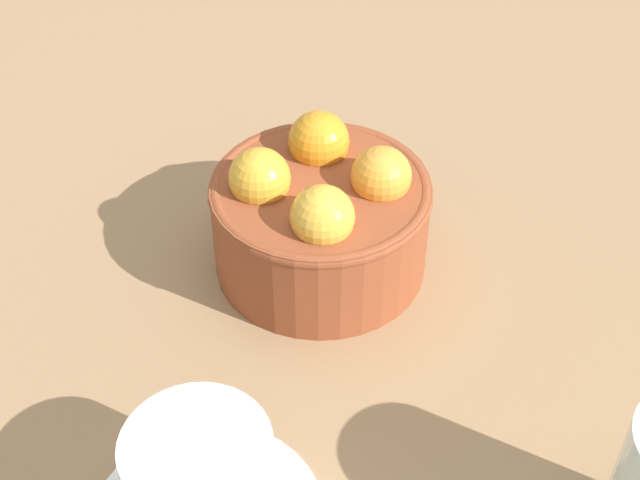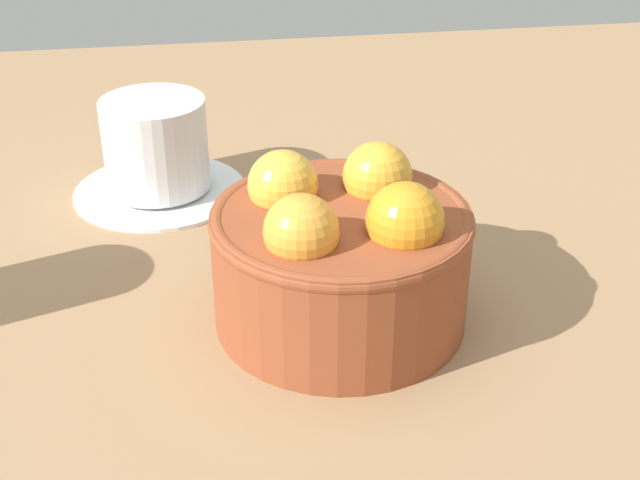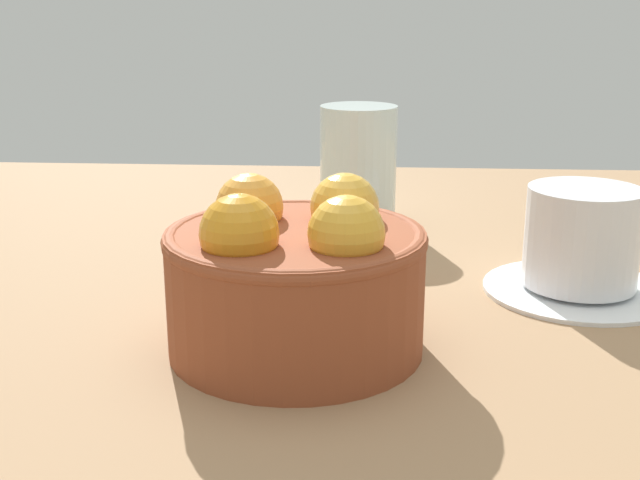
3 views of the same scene
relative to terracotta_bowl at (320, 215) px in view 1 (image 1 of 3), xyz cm
name	(u,v)px [view 1 (image 1 of 3)]	position (x,y,z in cm)	size (l,w,h in cm)	color
ground_plane	(320,283)	(0.00, -0.02, -6.60)	(114.75, 108.19, 4.15)	#997551
terracotta_bowl	(320,215)	(0.00, 0.00, 0.00)	(15.14, 15.14, 10.02)	brown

